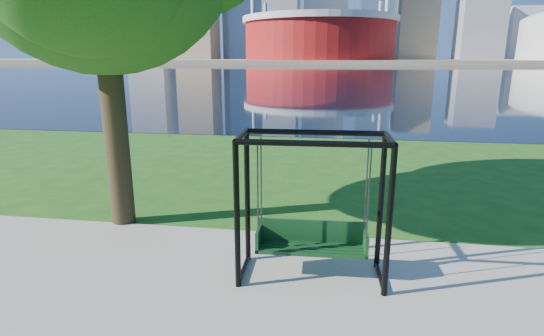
# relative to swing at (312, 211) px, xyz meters

# --- Properties ---
(ground) EXTENTS (900.00, 900.00, 0.00)m
(ground) POSITION_rel_swing_xyz_m (-0.60, 0.10, -1.12)
(ground) COLOR #1E5114
(ground) RESTS_ON ground
(path) EXTENTS (120.00, 4.00, 0.03)m
(path) POSITION_rel_swing_xyz_m (-0.60, -0.40, -1.11)
(path) COLOR #9E937F
(path) RESTS_ON ground
(river) EXTENTS (900.00, 180.00, 0.02)m
(river) POSITION_rel_swing_xyz_m (-0.60, 102.10, -1.11)
(river) COLOR black
(river) RESTS_ON ground
(far_bank) EXTENTS (900.00, 228.00, 2.00)m
(far_bank) POSITION_rel_swing_xyz_m (-0.60, 306.10, -0.12)
(far_bank) COLOR #937F60
(far_bank) RESTS_ON ground
(stadium) EXTENTS (83.00, 83.00, 32.00)m
(stadium) POSITION_rel_swing_xyz_m (-10.60, 235.10, 13.11)
(stadium) COLOR maroon
(stadium) RESTS_ON far_bank
(skyline) EXTENTS (392.00, 66.00, 96.50)m
(skyline) POSITION_rel_swing_xyz_m (-4.87, 319.49, 34.77)
(skyline) COLOR gray
(skyline) RESTS_ON far_bank
(swing) EXTENTS (2.30, 1.06, 2.32)m
(swing) POSITION_rel_swing_xyz_m (0.00, 0.00, 0.00)
(swing) COLOR black
(swing) RESTS_ON ground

